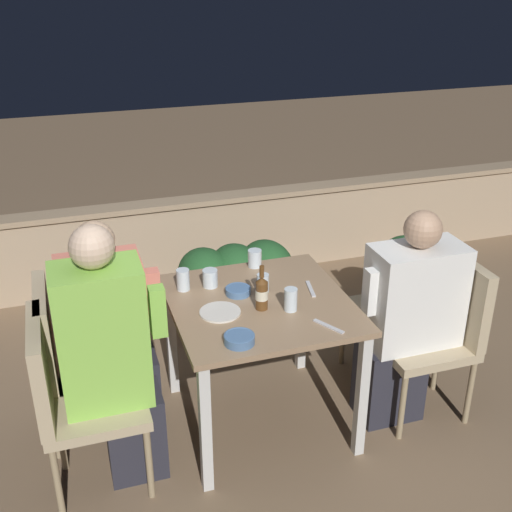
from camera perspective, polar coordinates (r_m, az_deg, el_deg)
The scene contains 23 objects.
ground_plane at distance 3.62m, azimuth 0.34°, elevation -14.26°, with size 16.00×16.00×0.00m, color #7A6047.
parapet_wall at distance 4.94m, azimuth -6.17°, elevation 1.52°, with size 9.00×0.18×0.65m.
dining_table at distance 3.25m, azimuth 0.37°, elevation -5.57°, with size 0.88×0.90×0.73m.
planter_hedge at distance 4.25m, azimuth -1.75°, elevation -2.39°, with size 0.77×0.47×0.59m.
chair_left_near at distance 3.05m, azimuth -16.30°, elevation -11.41°, with size 0.47×0.46×0.89m.
person_green_blouse at distance 2.98m, azimuth -12.68°, elevation -8.87°, with size 0.48×0.26×1.31m.
chair_left_far at distance 3.31m, azimuth -16.12°, elevation -8.26°, with size 0.47×0.46×0.89m.
person_coral_top at distance 3.27m, azimuth -12.66°, elevation -6.71°, with size 0.48×0.26×1.20m.
chair_right_near at distance 3.56m, azimuth 16.03°, elevation -5.69°, with size 0.47×0.46×0.89m.
person_white_polo at distance 3.43m, azimuth 13.23°, elevation -5.50°, with size 0.52×0.26×1.18m.
chair_right_far at distance 3.79m, azimuth 13.47°, elevation -3.42°, with size 0.47×0.46×0.89m.
beer_bottle at distance 3.10m, azimuth 0.51°, elevation -3.27°, with size 0.06×0.06×0.23m.
plate_0 at distance 3.11m, azimuth -3.21°, elevation -5.00°, with size 0.20×0.20×0.01m.
bowl_0 at distance 2.87m, azimuth -1.49°, elevation -7.34°, with size 0.14×0.14×0.04m.
bowl_1 at distance 3.26m, azimuth -1.61°, elevation -3.07°, with size 0.13×0.13×0.04m.
glass_cup_0 at distance 3.54m, azimuth -0.11°, elevation -0.21°, with size 0.08×0.08×0.10m.
glass_cup_1 at distance 3.33m, azimuth -4.10°, elevation -1.98°, with size 0.08×0.08×0.09m.
glass_cup_2 at distance 3.31m, azimuth -6.50°, elevation -2.11°, with size 0.07×0.07×0.11m.
glass_cup_3 at distance 3.11m, azimuth 3.10°, elevation -3.89°, with size 0.06×0.06×0.12m.
glass_cup_4 at distance 3.27m, azimuth 0.61°, elevation -2.43°, with size 0.06×0.06×0.10m.
fork_0 at distance 3.32m, azimuth 4.87°, elevation -2.92°, with size 0.05×0.17×0.01m.
fork_1 at distance 3.01m, azimuth 6.47°, elevation -6.23°, with size 0.10×0.16×0.01m.
potted_plant at distance 4.35m, azimuth 13.03°, elevation -1.42°, with size 0.35×0.35×0.65m.
Camera 1 is at (-0.88, -2.65, 2.30)m, focal length 45.00 mm.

